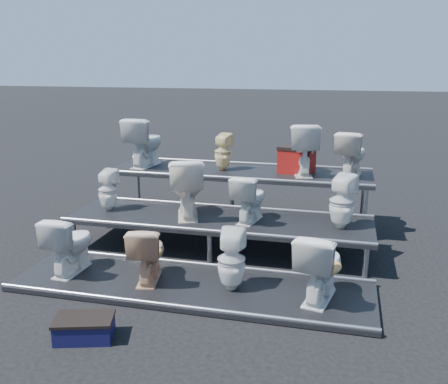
% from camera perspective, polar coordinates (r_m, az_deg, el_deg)
% --- Properties ---
extents(ground, '(80.00, 80.00, 0.00)m').
position_cam_1_polar(ground, '(7.10, -0.60, -6.56)').
color(ground, black).
rests_on(ground, ground).
extents(tier_front, '(4.20, 1.20, 0.06)m').
position_cam_1_polar(tier_front, '(5.94, -3.80, -10.72)').
color(tier_front, black).
rests_on(tier_front, ground).
extents(tier_mid, '(4.20, 1.20, 0.46)m').
position_cam_1_polar(tier_mid, '(7.01, -0.60, -4.81)').
color(tier_mid, black).
rests_on(tier_mid, ground).
extents(tier_back, '(4.20, 1.20, 0.86)m').
position_cam_1_polar(tier_back, '(8.16, 1.68, -0.50)').
color(tier_back, black).
rests_on(tier_back, ground).
extents(toilet_0, '(0.43, 0.73, 0.73)m').
position_cam_1_polar(toilet_0, '(6.40, -17.22, -5.63)').
color(toilet_0, silver).
rests_on(toilet_0, tier_front).
extents(toilet_1, '(0.50, 0.73, 0.68)m').
position_cam_1_polar(toilet_1, '(5.96, -8.71, -6.87)').
color(toilet_1, tan).
rests_on(toilet_1, tier_front).
extents(toilet_2, '(0.34, 0.34, 0.70)m').
position_cam_1_polar(toilet_2, '(5.66, 0.86, -7.76)').
color(toilet_2, silver).
rests_on(toilet_2, tier_front).
extents(toilet_3, '(0.58, 0.83, 0.77)m').
position_cam_1_polar(toilet_3, '(5.53, 10.92, -8.23)').
color(toilet_3, silver).
rests_on(toilet_3, tier_front).
extents(toilet_4, '(0.30, 0.30, 0.60)m').
position_cam_1_polar(toilet_4, '(7.44, -13.14, 0.23)').
color(toilet_4, silver).
rests_on(toilet_4, tier_mid).
extents(toilet_5, '(0.71, 0.93, 0.84)m').
position_cam_1_polar(toilet_5, '(6.95, -4.29, 0.58)').
color(toilet_5, silver).
rests_on(toilet_5, tier_mid).
extents(toilet_6, '(0.48, 0.69, 0.65)m').
position_cam_1_polar(toilet_6, '(6.76, 2.96, -0.67)').
color(toilet_6, silver).
rests_on(toilet_6, tier_mid).
extents(toilet_7, '(0.42, 0.43, 0.71)m').
position_cam_1_polar(toilet_7, '(6.63, 13.32, -1.06)').
color(toilet_7, silver).
rests_on(toilet_7, tier_mid).
extents(toilet_8, '(0.54, 0.84, 0.82)m').
position_cam_1_polar(toilet_8, '(8.47, -9.04, 5.68)').
color(toilet_8, silver).
rests_on(toilet_8, tier_back).
extents(toilet_9, '(0.33, 0.33, 0.60)m').
position_cam_1_polar(toilet_9, '(8.06, -0.13, 4.61)').
color(toilet_9, beige).
rests_on(toilet_9, tier_back).
extents(toilet_10, '(0.60, 0.86, 0.80)m').
position_cam_1_polar(toilet_10, '(7.83, 8.98, 4.91)').
color(toilet_10, silver).
rests_on(toilet_10, tier_back).
extents(toilet_11, '(0.54, 0.76, 0.71)m').
position_cam_1_polar(toilet_11, '(7.82, 14.36, 4.24)').
color(toilet_11, silver).
rests_on(toilet_11, tier_back).
extents(red_crate, '(0.59, 0.51, 0.37)m').
position_cam_1_polar(red_crate, '(7.98, 8.31, 3.54)').
color(red_crate, maroon).
rests_on(red_crate, tier_back).
extents(step_stool, '(0.60, 0.46, 0.19)m').
position_cam_1_polar(step_stool, '(5.12, -15.66, -14.90)').
color(step_stool, '#0F0E34').
rests_on(step_stool, ground).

